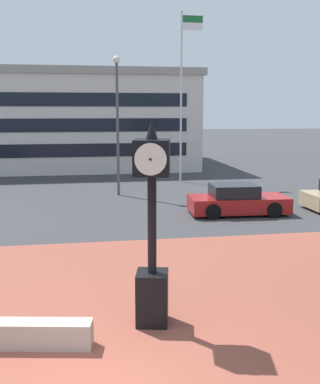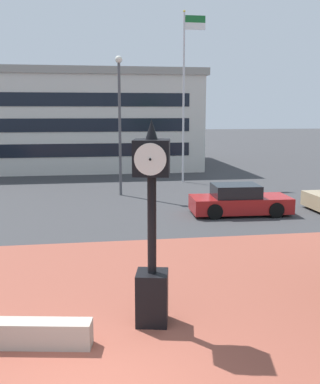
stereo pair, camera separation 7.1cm
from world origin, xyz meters
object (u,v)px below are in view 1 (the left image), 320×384
Objects in this scene: street_lamp_post at (117,112)px; flagpole_primary at (183,88)px; street_clock at (152,234)px; civic_building at (39,120)px; car_street_near at (237,201)px.

flagpole_primary is at bearing 42.92° from street_lamp_post.
flagpole_primary is (4.55, 18.47, 3.77)m from street_clock.
civic_building is 3.43× the size of street_lamp_post.
civic_building is (-4.93, 29.15, 1.74)m from street_clock.
street_clock is 0.17× the size of civic_building.
car_street_near is at bearing -48.31° from street_lamp_post.
flagpole_primary reaches higher than car_street_near.
street_clock is 29.61m from civic_building.
civic_building is (-9.93, 19.79, 3.07)m from car_street_near.
street_lamp_post reaches higher than car_street_near.
street_clock is 0.41× the size of flagpole_primary.
street_clock is at bearing -80.41° from civic_building.
flagpole_primary is 0.42× the size of civic_building.
civic_building is (-9.48, 10.68, -2.04)m from flagpole_primary.
street_clock is at bearing -25.62° from car_street_near.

